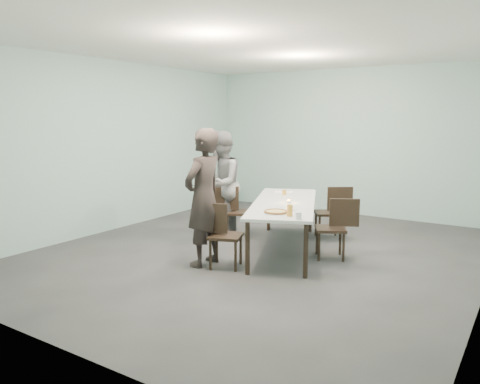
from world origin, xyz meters
The scene contains 16 objects.
ground centered at (0.00, 0.00, 0.00)m, with size 7.00×7.00×0.00m, color #333335.
room_shell centered at (0.00, 0.00, 2.03)m, with size 6.02×7.02×3.01m.
table centered at (0.22, 0.32, 0.69)m, with size 1.84×2.74×0.75m.
chair_near_left centered at (-0.13, -0.87, 0.50)m, with size 0.65×0.54×0.87m.
chair_far_left centered at (-0.86, 0.53, 0.50)m, with size 0.64×0.58×0.87m.
chair_near_right centered at (1.04, 0.35, 0.50)m, with size 0.65×0.57×0.87m.
chair_far_right centered at (0.58, 1.39, 0.50)m, with size 0.64×0.58×0.87m.
diner_near centered at (-0.37, -0.91, 0.94)m, with size 0.68×0.45×1.87m, color black.
diner_far centered at (-1.09, 0.50, 0.89)m, with size 0.87×0.68×1.78m, color slate.
pizza centered at (0.52, -0.51, 0.77)m, with size 0.34×0.34×0.04m.
side_plate centered at (0.56, -0.18, 0.76)m, with size 0.18×0.18×0.01m, color white.
beer_glass centered at (0.76, -0.57, 0.82)m, with size 0.08×0.08×0.15m, color gold.
water_tumbler centered at (0.94, -0.68, 0.80)m, with size 0.08×0.08×0.09m, color silver.
tealight centered at (0.32, 0.26, 0.77)m, with size 0.06×0.06×0.05m.
amber_tumbler centered at (-0.08, 0.88, 0.79)m, with size 0.07×0.07×0.08m, color gold.
menu centered at (-0.21, 1.11, 0.75)m, with size 0.30×0.22×0.01m, color silver.
Camera 1 is at (3.41, -5.87, 2.01)m, focal length 35.00 mm.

